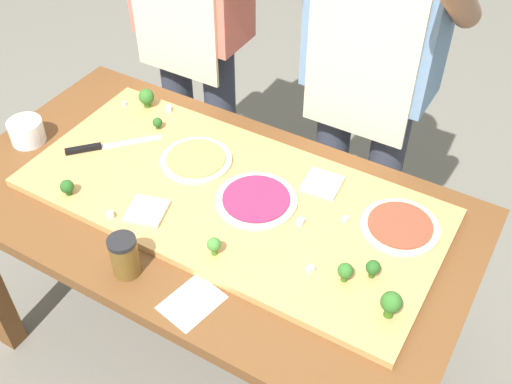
# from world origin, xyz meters

# --- Properties ---
(ground_plane) EXTENTS (8.00, 8.00, 0.00)m
(ground_plane) POSITION_xyz_m (0.00, 0.00, 0.00)
(ground_plane) COLOR #6B665B
(prep_table) EXTENTS (1.51, 0.82, 0.77)m
(prep_table) POSITION_xyz_m (0.00, 0.00, 0.66)
(prep_table) COLOR brown
(prep_table) RESTS_ON ground
(cutting_board) EXTENTS (1.20, 0.56, 0.02)m
(cutting_board) POSITION_xyz_m (0.05, 0.04, 0.78)
(cutting_board) COLOR tan
(cutting_board) RESTS_ON prep_table
(chefs_knife) EXTENTS (0.22, 0.23, 0.02)m
(chefs_knife) POSITION_xyz_m (-0.41, 0.02, 0.80)
(chefs_knife) COLOR #B7BABF
(chefs_knife) RESTS_ON cutting_board
(pizza_whole_tomato_red) EXTENTS (0.21, 0.21, 0.02)m
(pizza_whole_tomato_red) POSITION_xyz_m (0.51, 0.16, 0.80)
(pizza_whole_tomato_red) COLOR beige
(pizza_whole_tomato_red) RESTS_ON cutting_board
(pizza_whole_pesto_green) EXTENTS (0.22, 0.22, 0.02)m
(pizza_whole_pesto_green) POSITION_xyz_m (-0.11, 0.11, 0.80)
(pizza_whole_pesto_green) COLOR beige
(pizza_whole_pesto_green) RESTS_ON cutting_board
(pizza_whole_beet_magenta) EXTENTS (0.23, 0.23, 0.02)m
(pizza_whole_beet_magenta) POSITION_xyz_m (0.13, 0.05, 0.80)
(pizza_whole_beet_magenta) COLOR beige
(pizza_whole_beet_magenta) RESTS_ON cutting_board
(pizza_slice_near_right) EXTENTS (0.13, 0.13, 0.01)m
(pizza_slice_near_right) POSITION_xyz_m (-0.11, -0.14, 0.80)
(pizza_slice_near_right) COLOR beige
(pizza_slice_near_right) RESTS_ON cutting_board
(pizza_slice_far_right) EXTENTS (0.11, 0.11, 0.01)m
(pizza_slice_far_right) POSITION_xyz_m (0.26, 0.21, 0.80)
(pizza_slice_far_right) COLOR beige
(pizza_slice_far_right) RESTS_ON cutting_board
(broccoli_floret_center_right) EXTENTS (0.04, 0.04, 0.05)m
(broccoli_floret_center_right) POSITION_xyz_m (0.51, -0.03, 0.82)
(broccoli_floret_center_right) COLOR #2C5915
(broccoli_floret_center_right) RESTS_ON cutting_board
(broccoli_floret_front_right) EXTENTS (0.05, 0.05, 0.08)m
(broccoli_floret_front_right) POSITION_xyz_m (0.59, -0.12, 0.84)
(broccoli_floret_front_right) COLOR #366618
(broccoli_floret_front_right) RESTS_ON cutting_board
(broccoli_floret_back_left) EXTENTS (0.04, 0.04, 0.05)m
(broccoli_floret_back_left) POSITION_xyz_m (-0.35, -0.19, 0.82)
(broccoli_floret_back_left) COLOR #2C5915
(broccoli_floret_back_left) RESTS_ON cutting_board
(broccoli_floret_center_left) EXTENTS (0.04, 0.04, 0.05)m
(broccoli_floret_center_left) POSITION_xyz_m (0.13, -0.17, 0.82)
(broccoli_floret_center_left) COLOR #487A23
(broccoli_floret_center_left) RESTS_ON cutting_board
(broccoli_floret_front_mid) EXTENTS (0.03, 0.03, 0.04)m
(broccoli_floret_front_mid) POSITION_xyz_m (-0.31, 0.19, 0.81)
(broccoli_floret_front_mid) COLOR #2C5915
(broccoli_floret_front_mid) RESTS_ON cutting_board
(broccoli_floret_back_right) EXTENTS (0.04, 0.04, 0.05)m
(broccoli_floret_back_right) POSITION_xyz_m (0.46, -0.08, 0.82)
(broccoli_floret_back_right) COLOR #366618
(broccoli_floret_back_right) RESTS_ON cutting_board
(broccoli_floret_back_mid) EXTENTS (0.05, 0.05, 0.07)m
(broccoli_floret_back_mid) POSITION_xyz_m (-0.42, 0.27, 0.83)
(broccoli_floret_back_mid) COLOR #366618
(broccoli_floret_back_mid) RESTS_ON cutting_board
(cheese_crumble_a) EXTENTS (0.03, 0.03, 0.02)m
(cheese_crumble_a) POSITION_xyz_m (-0.34, 0.28, 0.80)
(cheese_crumble_a) COLOR white
(cheese_crumble_a) RESTS_ON cutting_board
(cheese_crumble_b) EXTENTS (0.01, 0.01, 0.01)m
(cheese_crumble_b) POSITION_xyz_m (-0.49, 0.23, 0.80)
(cheese_crumble_b) COLOR white
(cheese_crumble_b) RESTS_ON cutting_board
(cheese_crumble_c) EXTENTS (0.03, 0.03, 0.02)m
(cheese_crumble_c) POSITION_xyz_m (-0.18, -0.20, 0.80)
(cheese_crumble_c) COLOR white
(cheese_crumble_c) RESTS_ON cutting_board
(cheese_crumble_d) EXTENTS (0.02, 0.02, 0.02)m
(cheese_crumble_d) POSITION_xyz_m (0.28, 0.04, 0.80)
(cheese_crumble_d) COLOR white
(cheese_crumble_d) RESTS_ON cutting_board
(cheese_crumble_e) EXTENTS (0.02, 0.02, 0.02)m
(cheese_crumble_e) POSITION_xyz_m (0.37, -0.10, 0.80)
(cheese_crumble_e) COLOR white
(cheese_crumble_e) RESTS_ON cutting_board
(cheese_crumble_f) EXTENTS (0.02, 0.02, 0.02)m
(cheese_crumble_f) POSITION_xyz_m (0.38, 0.11, 0.80)
(cheese_crumble_f) COLOR silver
(cheese_crumble_f) RESTS_ON cutting_board
(flour_cup) EXTENTS (0.11, 0.11, 0.08)m
(flour_cup) POSITION_xyz_m (-0.65, -0.05, 0.80)
(flour_cup) COLOR white
(flour_cup) RESTS_ON prep_table
(sauce_jar) EXTENTS (0.07, 0.07, 0.12)m
(sauce_jar) POSITION_xyz_m (-0.04, -0.31, 0.83)
(sauce_jar) COLOR brown
(sauce_jar) RESTS_ON prep_table
(recipe_note) EXTENTS (0.14, 0.16, 0.00)m
(recipe_note) POSITION_xyz_m (0.16, -0.31, 0.77)
(recipe_note) COLOR white
(recipe_note) RESTS_ON prep_table
(cook_left) EXTENTS (0.54, 0.39, 1.67)m
(cook_left) POSITION_xyz_m (-0.45, 0.58, 1.00)
(cook_left) COLOR #333847
(cook_left) RESTS_ON ground
(cook_right) EXTENTS (0.54, 0.39, 1.67)m
(cook_right) POSITION_xyz_m (0.23, 0.58, 1.00)
(cook_right) COLOR #333847
(cook_right) RESTS_ON ground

